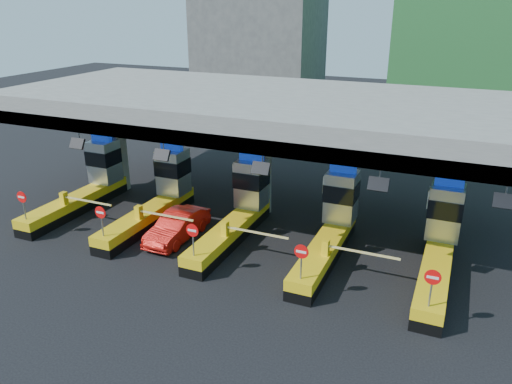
% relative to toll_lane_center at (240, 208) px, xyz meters
% --- Properties ---
extents(ground, '(120.00, 120.00, 0.00)m').
position_rel_toll_lane_center_xyz_m(ground, '(-0.00, -0.28, -1.40)').
color(ground, black).
rests_on(ground, ground).
extents(toll_canopy, '(28.00, 12.09, 7.00)m').
position_rel_toll_lane_center_xyz_m(toll_canopy, '(-0.00, 2.59, 4.74)').
color(toll_canopy, slate).
rests_on(toll_canopy, ground).
extents(toll_lane_far_left, '(4.43, 8.00, 4.16)m').
position_rel_toll_lane_center_xyz_m(toll_lane_far_left, '(-10.00, 0.00, 0.00)').
color(toll_lane_far_left, black).
rests_on(toll_lane_far_left, ground).
extents(toll_lane_left, '(4.43, 8.00, 4.16)m').
position_rel_toll_lane_center_xyz_m(toll_lane_left, '(-5.00, 0.00, 0.00)').
color(toll_lane_left, black).
rests_on(toll_lane_left, ground).
extents(toll_lane_center, '(4.43, 8.00, 4.16)m').
position_rel_toll_lane_center_xyz_m(toll_lane_center, '(0.00, 0.00, 0.00)').
color(toll_lane_center, black).
rests_on(toll_lane_center, ground).
extents(toll_lane_right, '(4.43, 8.00, 4.16)m').
position_rel_toll_lane_center_xyz_m(toll_lane_right, '(5.00, 0.00, 0.00)').
color(toll_lane_right, black).
rests_on(toll_lane_right, ground).
extents(toll_lane_far_right, '(4.43, 8.00, 4.16)m').
position_rel_toll_lane_center_xyz_m(toll_lane_far_right, '(10.00, 0.00, 0.00)').
color(toll_lane_far_right, black).
rests_on(toll_lane_far_right, ground).
extents(bg_building_concrete, '(14.00, 10.00, 18.00)m').
position_rel_toll_lane_center_xyz_m(bg_building_concrete, '(-14.00, 35.72, 7.60)').
color(bg_building_concrete, '#4C4C49').
rests_on(bg_building_concrete, ground).
extents(red_car, '(1.60, 4.40, 1.44)m').
position_rel_toll_lane_center_xyz_m(red_car, '(-2.64, -2.01, -0.68)').
color(red_car, red).
rests_on(red_car, ground).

